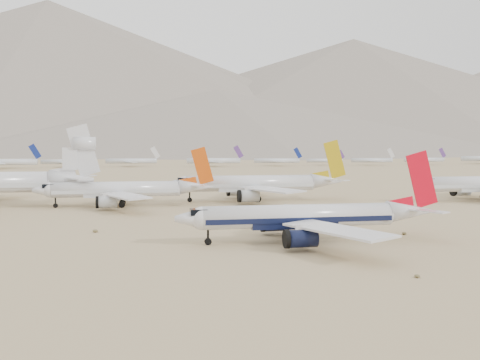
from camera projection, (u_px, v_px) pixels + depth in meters
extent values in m
plane|color=#998159|center=(275.00, 241.00, 89.84)|extent=(7000.00, 7000.00, 0.00)
cylinder|color=silver|center=(298.00, 216.00, 88.42)|extent=(32.10, 3.79, 3.79)
cube|color=black|center=(298.00, 219.00, 88.45)|extent=(31.46, 3.85, 0.85)
sphere|color=silver|center=(202.00, 218.00, 85.47)|extent=(3.79, 3.79, 3.79)
cube|color=black|center=(198.00, 212.00, 85.30)|extent=(2.66, 2.47, 0.95)
cone|color=silver|center=(409.00, 211.00, 92.05)|extent=(8.03, 3.79, 3.79)
cube|color=silver|center=(337.00, 230.00, 77.87)|extent=(12.40, 19.54, 0.59)
cube|color=silver|center=(429.00, 211.00, 88.68)|extent=(5.10, 6.66, 0.23)
cylinder|color=black|center=(302.00, 238.00, 80.50)|extent=(4.46, 2.73, 2.73)
cube|color=silver|center=(294.00, 211.00, 99.96)|extent=(12.40, 19.54, 0.59)
cube|color=silver|center=(407.00, 206.00, 95.92)|extent=(5.10, 6.66, 0.23)
cylinder|color=black|center=(276.00, 224.00, 95.98)|extent=(4.46, 2.73, 2.73)
cube|color=red|center=(422.00, 179.00, 92.10)|extent=(6.08, 0.30, 10.03)
cylinder|color=black|center=(208.00, 242.00, 85.89)|extent=(1.14, 0.47, 1.14)
cylinder|color=black|center=(311.00, 240.00, 86.29)|extent=(1.59, 0.95, 1.59)
cylinder|color=black|center=(301.00, 234.00, 91.50)|extent=(1.59, 0.95, 1.59)
sphere|color=silver|center=(429.00, 184.00, 151.02)|extent=(4.36, 4.36, 4.36)
cube|color=black|center=(427.00, 180.00, 150.83)|extent=(3.05, 2.83, 1.09)
cube|color=silver|center=(468.00, 183.00, 167.31)|extent=(13.88, 21.88, 0.67)
cylinder|color=silver|center=(461.00, 191.00, 162.85)|extent=(4.99, 3.14, 3.14)
cylinder|color=black|center=(432.00, 200.00, 151.50)|extent=(1.31, 0.54, 1.31)
cylinder|color=silver|center=(250.00, 183.00, 153.73)|extent=(37.15, 4.51, 4.51)
cube|color=silver|center=(250.00, 185.00, 153.77)|extent=(36.41, 4.58, 1.02)
sphere|color=silver|center=(186.00, 184.00, 150.32)|extent=(4.51, 4.51, 4.51)
cube|color=black|center=(183.00, 180.00, 150.12)|extent=(3.16, 2.93, 1.13)
cone|color=silver|center=(326.00, 181.00, 157.93)|extent=(9.29, 4.51, 4.51)
cube|color=silver|center=(271.00, 189.00, 141.47)|extent=(14.35, 22.61, 0.70)
cube|color=silver|center=(337.00, 180.00, 154.02)|extent=(5.90, 7.71, 0.27)
cylinder|color=silver|center=(250.00, 196.00, 144.52)|extent=(5.16, 3.25, 3.25)
cube|color=silver|center=(251.00, 183.00, 167.15)|extent=(14.35, 22.61, 0.70)
cube|color=silver|center=(327.00, 178.00, 162.43)|extent=(5.90, 7.71, 0.27)
cylinder|color=silver|center=(237.00, 190.00, 162.55)|extent=(5.16, 3.25, 3.25)
cube|color=#BE9D11|center=(335.00, 159.00, 157.99)|extent=(7.04, 0.36, 11.60)
cylinder|color=black|center=(190.00, 200.00, 150.82)|extent=(1.35, 0.56, 1.35)
cylinder|color=black|center=(258.00, 199.00, 151.19)|extent=(1.90, 1.13, 1.90)
cylinder|color=black|center=(253.00, 197.00, 157.39)|extent=(1.90, 1.13, 1.90)
cylinder|color=silver|center=(117.00, 189.00, 139.61)|extent=(32.77, 4.01, 4.01)
cube|color=silver|center=(117.00, 191.00, 139.64)|extent=(32.12, 4.07, 0.90)
sphere|color=silver|center=(51.00, 190.00, 136.60)|extent=(4.01, 4.01, 4.01)
cube|color=black|center=(49.00, 186.00, 136.41)|extent=(2.80, 2.60, 1.00)
cone|color=silver|center=(194.00, 187.00, 143.31)|extent=(8.19, 4.01, 4.01)
cube|color=silver|center=(125.00, 196.00, 128.77)|extent=(12.66, 19.95, 0.62)
cube|color=silver|center=(201.00, 186.00, 139.85)|extent=(5.20, 6.80, 0.24)
cylinder|color=silver|center=(108.00, 202.00, 131.47)|extent=(4.55, 2.88, 2.88)
cube|color=silver|center=(128.00, 188.00, 151.46)|extent=(12.66, 19.95, 0.62)
cube|color=silver|center=(198.00, 184.00, 147.28)|extent=(5.20, 6.80, 0.24)
cylinder|color=silver|center=(111.00, 196.00, 147.40)|extent=(4.55, 2.88, 2.88)
cube|color=#CD490B|center=(202.00, 166.00, 143.36)|extent=(6.21, 0.32, 10.23)
cylinder|color=black|center=(56.00, 206.00, 137.04)|extent=(1.20, 0.50, 1.20)
cylinder|color=black|center=(122.00, 205.00, 137.35)|extent=(1.68, 1.00, 1.68)
cylinder|color=black|center=(123.00, 202.00, 142.85)|extent=(1.68, 1.00, 1.68)
cone|color=silver|center=(72.00, 180.00, 143.65)|extent=(11.53, 5.52, 5.52)
cube|color=silver|center=(78.00, 178.00, 138.81)|extent=(7.32, 9.57, 0.33)
cube|color=silver|center=(82.00, 176.00, 149.23)|extent=(7.32, 9.57, 0.33)
cube|color=silver|center=(84.00, 150.00, 143.73)|extent=(8.74, 0.44, 14.40)
cylinder|color=silver|center=(85.00, 144.00, 143.67)|extent=(5.77, 3.58, 3.58)
cylinder|color=silver|center=(4.00, 162.00, 372.09)|extent=(44.15, 4.36, 4.36)
cube|color=navy|center=(35.00, 151.00, 375.43)|extent=(8.79, 0.44, 11.07)
cube|color=silver|center=(0.00, 164.00, 360.92)|extent=(11.63, 20.32, 0.44)
cube|color=silver|center=(8.00, 162.00, 383.34)|extent=(11.63, 20.32, 0.44)
cylinder|color=silver|center=(66.00, 162.00, 396.28)|extent=(35.24, 3.48, 3.48)
cube|color=#573480|center=(89.00, 154.00, 398.95)|extent=(7.02, 0.35, 8.84)
cube|color=silver|center=(64.00, 163.00, 387.37)|extent=(9.28, 16.22, 0.35)
cube|color=silver|center=(68.00, 162.00, 405.26)|extent=(9.28, 16.22, 0.35)
cylinder|color=silver|center=(131.00, 161.00, 408.00)|extent=(38.40, 3.79, 3.79)
cube|color=silver|center=(155.00, 153.00, 410.90)|extent=(7.65, 0.38, 9.63)
cube|color=silver|center=(131.00, 162.00, 398.28)|extent=(10.12, 17.68, 0.38)
cube|color=silver|center=(132.00, 161.00, 417.78)|extent=(10.12, 17.68, 0.38)
cylinder|color=silver|center=(214.00, 161.00, 408.99)|extent=(41.11, 4.06, 4.06)
cube|color=#573480|center=(238.00, 152.00, 412.11)|extent=(8.19, 0.41, 10.31)
cube|color=silver|center=(216.00, 162.00, 398.60)|extent=(10.83, 18.92, 0.41)
cube|color=silver|center=(212.00, 161.00, 419.47)|extent=(10.83, 18.92, 0.41)
cylinder|color=silver|center=(277.00, 161.00, 419.78)|extent=(36.19, 3.58, 3.58)
cube|color=navy|center=(298.00, 153.00, 422.52)|extent=(7.21, 0.36, 9.08)
cube|color=silver|center=(280.00, 162.00, 410.63)|extent=(9.53, 16.66, 0.36)
cube|color=silver|center=(274.00, 161.00, 429.00)|extent=(9.53, 16.66, 0.36)
cylinder|color=silver|center=(325.00, 160.00, 435.12)|extent=(30.47, 3.01, 3.01)
cube|color=#573480|center=(341.00, 154.00, 437.43)|extent=(6.07, 0.30, 7.64)
cube|color=silver|center=(328.00, 161.00, 427.41)|extent=(8.03, 14.02, 0.30)
cube|color=silver|center=(321.00, 161.00, 442.88)|extent=(8.03, 14.02, 0.30)
cylinder|color=silver|center=(372.00, 160.00, 434.08)|extent=(34.76, 3.44, 3.44)
cube|color=silver|center=(391.00, 153.00, 436.71)|extent=(6.92, 0.34, 8.72)
cube|color=silver|center=(377.00, 161.00, 425.29)|extent=(9.16, 16.00, 0.34)
cube|color=silver|center=(367.00, 161.00, 442.94)|extent=(9.16, 16.00, 0.34)
cylinder|color=silver|center=(424.00, 160.00, 449.96)|extent=(35.28, 3.49, 3.49)
cube|color=#573480|center=(442.00, 153.00, 452.63)|extent=(7.03, 0.35, 8.85)
cube|color=silver|center=(430.00, 161.00, 441.04)|extent=(9.30, 16.24, 0.35)
cube|color=silver|center=(419.00, 160.00, 458.95)|extent=(9.30, 16.24, 0.35)
cube|color=silver|center=(477.00, 159.00, 481.60)|extent=(11.89, 20.78, 0.45)
cone|color=slate|center=(49.00, 76.00, 1677.31)|extent=(2444.00, 2444.00, 470.00)
cone|color=slate|center=(216.00, 110.00, 1570.57)|extent=(1824.00, 1824.00, 240.00)
cone|color=slate|center=(353.00, 95.00, 1834.49)|extent=(2356.00, 2356.00, 380.00)
cone|color=slate|center=(218.00, 121.00, 1191.87)|extent=(1260.00, 1260.00, 140.00)
ellipsoid|color=brown|center=(95.00, 231.00, 98.36)|extent=(0.98, 0.98, 0.54)
ellipsoid|color=brown|center=(417.00, 276.00, 64.62)|extent=(0.70, 0.70, 0.39)
ellipsoid|color=brown|center=(404.00, 233.00, 95.88)|extent=(0.84, 0.84, 0.46)
ellipsoid|color=brown|center=(398.00, 212.00, 127.13)|extent=(0.98, 0.98, 0.54)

